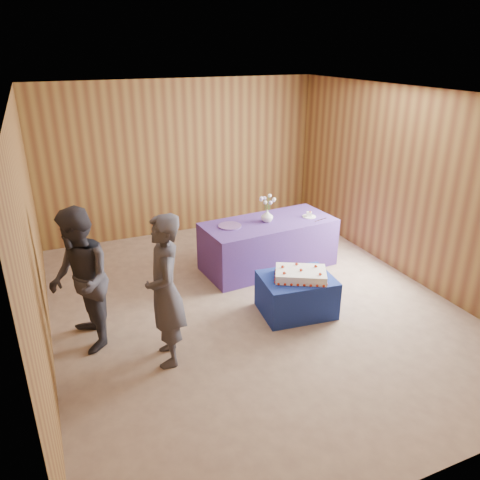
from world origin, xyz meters
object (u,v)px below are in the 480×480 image
sheet_cake (301,274)px  guest_left (165,291)px  cake_table (296,295)px  serving_table (268,244)px  guest_right (80,281)px  vase (267,216)px

sheet_cake → guest_left: bearing=-143.3°
cake_table → guest_left: (-1.77, -0.31, 0.59)m
serving_table → cake_table: bearing=-105.8°
guest_right → vase: bearing=104.9°
serving_table → vase: (-0.03, 0.00, 0.47)m
serving_table → sheet_cake: size_ratio=2.56×
cake_table → vase: bearing=86.5°
guest_right → cake_table: bearing=77.5°
guest_right → sheet_cake: bearing=76.7°
cake_table → guest_right: 2.64m
guest_left → vase: bearing=138.9°
vase → guest_right: guest_right is taller
cake_table → guest_right: bearing=179.3°
sheet_cake → guest_left: 1.83m
guest_left → guest_right: (-0.79, 0.62, -0.02)m
cake_table → guest_right: (-2.55, 0.32, 0.58)m
sheet_cake → serving_table: bearing=108.4°
serving_table → guest_left: bearing=-145.5°
guest_left → serving_table: bearing=138.5°
cake_table → guest_right: size_ratio=0.54×
vase → guest_right: size_ratio=0.11×
serving_table → guest_left: size_ratio=1.19×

